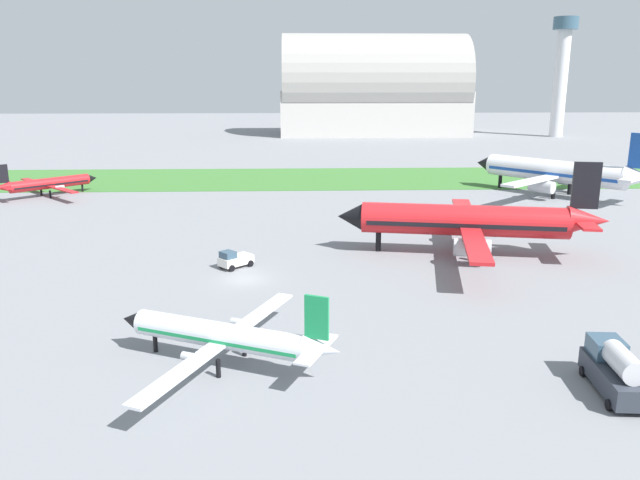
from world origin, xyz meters
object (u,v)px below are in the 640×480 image
Objects in this scene: airplane_parked_jet_far at (557,172)px; fuel_truck_near_gate at (616,369)px; airplane_taxiing_turboprop at (48,183)px; airplane_midfield_jet at (469,221)px; airplane_foreground_turboprop at (224,335)px; pushback_tug_midfield at (234,259)px; control_tower at (562,68)px.

fuel_truck_near_gate is at bearing 119.46° from airplane_parked_jet_far.
airplane_taxiing_turboprop reaches higher than fuel_truck_near_gate.
airplane_parked_jet_far is at bearing -45.27° from airplane_taxiing_turboprop.
airplane_foreground_turboprop is at bearing 58.99° from airplane_midfield_jet.
airplane_foreground_turboprop is 23.63m from pushback_tug_midfield.
airplane_taxiing_turboprop is at bearing -141.00° from control_tower.
airplane_midfield_jet is 0.79× the size of control_tower.
airplane_taxiing_turboprop is at bearing -36.67° from airplane_foreground_turboprop.
airplane_parked_jet_far is (86.59, -2.74, 1.88)m from airplane_taxiing_turboprop.
airplane_taxiing_turboprop is 0.41× the size of control_tower.
fuel_truck_near_gate is 0.17× the size of control_tower.
pushback_tug_midfield is 0.10× the size of control_tower.
airplane_parked_jet_far reaches higher than airplane_midfield_jet.
airplane_foreground_turboprop is 0.49× the size of control_tower.
airplane_taxiing_turboprop is at bearing 46.93° from airplane_parked_jet_far.
airplane_parked_jet_far is 72.59m from fuel_truck_near_gate.
airplane_taxiing_turboprop is at bearing -21.27° from airplane_midfield_jet.
pushback_tug_midfield is (-1.52, 23.54, -1.32)m from airplane_foreground_turboprop.
control_tower is (67.96, 176.97, 21.13)m from fuel_truck_near_gate.
pushback_tug_midfield is (-26.23, -4.14, -3.01)m from airplane_midfield_jet.
airplane_taxiing_turboprop reaches higher than pushback_tug_midfield.
airplane_parked_jet_far is 0.69× the size of control_tower.
control_tower reaches higher than airplane_midfield_jet.
airplane_taxiing_turboprop is 75.95m from airplane_foreground_turboprop.
pushback_tug_midfield is 177.67m from control_tower.
control_tower is at bearing -16.10° from fuel_truck_near_gate.
airplane_foreground_turboprop reaches higher than pushback_tug_midfield.
pushback_tug_midfield is at bearing 48.50° from fuel_truck_near_gate.
fuel_truck_near_gate is 190.74m from control_tower.
fuel_truck_near_gate is (0.86, -32.60, -2.34)m from airplane_midfield_jet.
airplane_parked_jet_far reaches higher than airplane_taxiing_turboprop.
airplane_taxiing_turboprop is 0.51× the size of airplane_midfield_jet.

